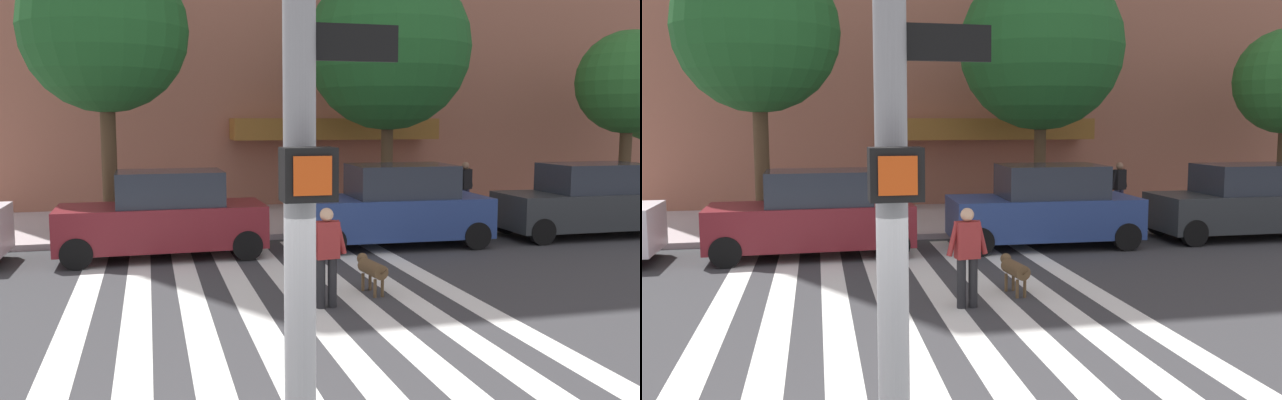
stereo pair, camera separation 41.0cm
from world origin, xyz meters
The scene contains 13 objects.
ground_plane centered at (0.00, 6.19, 0.00)m, with size 160.00×160.00×0.00m, color #353538.
sidewalk_far centered at (0.00, 15.38, 0.07)m, with size 80.00×6.00×0.15m, color #B3A2A4.
crosswalk_stripes centered at (1.36, 6.19, 0.00)m, with size 6.75×11.78×0.01m.
traffic_light_pole centered at (0.17, -0.58, 3.52)m, with size 0.74×0.46×5.80m.
parked_car_behind_first centered at (-0.33, 10.92, 0.92)m, with size 4.50×1.99×1.93m.
parked_car_third_in_line centered at (5.13, 10.92, 0.95)m, with size 4.55×2.17×1.98m.
parked_car_fourth_in_line centered at (10.59, 10.92, 0.92)m, with size 4.75×1.97×1.91m.
street_tree_nearest centered at (-1.59, 13.30, 5.22)m, with size 4.07×4.07×7.14m.
street_tree_middle centered at (6.19, 14.42, 5.11)m, with size 4.76×4.76×7.35m.
street_tree_further centered at (13.45, 13.20, 4.15)m, with size 3.10×3.10×5.58m.
pedestrian_dog_walker centered at (2.10, 6.10, 0.93)m, with size 0.71×0.28×1.64m.
dog_on_leash centered at (3.10, 6.79, 0.44)m, with size 0.34×1.10×0.65m.
pedestrian_bystander centered at (8.63, 14.19, 1.08)m, with size 0.68×0.38×1.64m.
Camera 1 is at (-0.63, -4.06, 3.03)m, focal length 37.25 mm.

